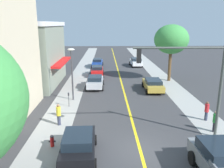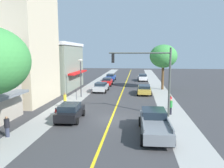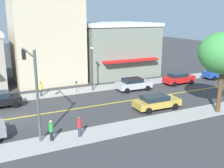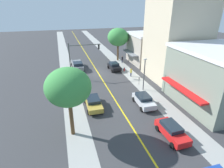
# 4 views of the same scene
# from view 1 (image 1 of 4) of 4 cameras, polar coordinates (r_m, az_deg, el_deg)

# --- Properties ---
(ground_plane) EXTENTS (140.00, 140.00, 0.00)m
(ground_plane) POSITION_cam_1_polar(r_m,az_deg,el_deg) (15.11, 6.99, -16.07)
(ground_plane) COLOR #38383A
(sidewalk_left) EXTENTS (2.71, 126.00, 0.01)m
(sidewalk_left) POSITION_cam_1_polar(r_m,az_deg,el_deg) (15.47, -16.98, -15.83)
(sidewalk_left) COLOR #9E9E99
(sidewalk_left) RESTS_ON ground
(road_centerline_stripe) EXTENTS (0.20, 126.00, 0.00)m
(road_centerline_stripe) POSITION_cam_1_polar(r_m,az_deg,el_deg) (15.11, 6.99, -16.06)
(road_centerline_stripe) COLOR yellow
(road_centerline_stripe) RESTS_ON ground
(tan_rowhouse) EXTENTS (11.23, 11.30, 7.91)m
(tan_rowhouse) POSITION_cam_1_polar(r_m,az_deg,el_deg) (32.03, -22.07, 6.88)
(tan_rowhouse) COLOR gray
(tan_rowhouse) RESTS_ON ground
(street_tree_left_near) EXTENTS (4.58, 4.58, 7.61)m
(street_tree_left_near) POSITION_cam_1_polar(r_m,az_deg,el_deg) (32.47, 14.37, 10.55)
(street_tree_left_near) COLOR brown
(street_tree_left_near) RESTS_ON ground
(fire_hydrant) EXTENTS (0.44, 0.24, 0.81)m
(fire_hydrant) POSITION_cam_1_polar(r_m,az_deg,el_deg) (15.81, -14.50, -13.32)
(fire_hydrant) COLOR red
(fire_hydrant) RESTS_ON ground
(parking_meter) EXTENTS (0.12, 0.18, 1.36)m
(parking_meter) POSITION_cam_1_polar(r_m,az_deg,el_deg) (22.41, -10.59, -3.27)
(parking_meter) COLOR #4C4C51
(parking_meter) RESTS_ON ground
(traffic_light_mast) EXTENTS (6.00, 0.32, 6.71)m
(traffic_light_mast) POSITION_cam_1_polar(r_m,az_deg,el_deg) (16.03, 19.60, 2.38)
(traffic_light_mast) COLOR #474C47
(traffic_light_mast) RESTS_ON ground
(street_lamp) EXTENTS (0.70, 0.36, 5.33)m
(street_lamp) POSITION_cam_1_polar(r_m,az_deg,el_deg) (23.73, -9.82, 3.95)
(street_lamp) COLOR #38383D
(street_lamp) RESTS_ON ground
(red_sedan_left_curb) EXTENTS (2.03, 4.34, 1.50)m
(red_sedan_left_curb) POSITION_cam_1_polar(r_m,az_deg,el_deg) (35.37, -3.64, 3.34)
(red_sedan_left_curb) COLOR red
(red_sedan_left_curb) RESTS_ON ground
(white_sedan_right_curb) EXTENTS (2.20, 4.38, 1.54)m
(white_sedan_right_curb) POSITION_cam_1_polar(r_m,az_deg,el_deg) (43.59, 5.90, 5.45)
(white_sedan_right_curb) COLOR silver
(white_sedan_right_curb) RESTS_ON ground
(silver_sedan_left_curb) EXTENTS (2.14, 4.34, 1.50)m
(silver_sedan_left_curb) POSITION_cam_1_polar(r_m,az_deg,el_deg) (28.56, -4.14, 0.62)
(silver_sedan_left_curb) COLOR #B7BABF
(silver_sedan_left_curb) RESTS_ON ground
(gold_sedan_right_curb) EXTENTS (2.19, 4.67, 1.39)m
(gold_sedan_right_curb) POSITION_cam_1_polar(r_m,az_deg,el_deg) (27.76, 10.03, -0.09)
(gold_sedan_right_curb) COLOR #B29338
(gold_sedan_right_curb) RESTS_ON ground
(black_sedan_left_curb) EXTENTS (2.22, 4.20, 1.56)m
(black_sedan_left_curb) POSITION_cam_1_polar(r_m,az_deg,el_deg) (14.19, -8.22, -14.49)
(black_sedan_left_curb) COLOR black
(black_sedan_left_curb) RESTS_ON ground
(blue_sedan_left_curb) EXTENTS (2.03, 4.57, 1.54)m
(blue_sedan_left_curb) POSITION_cam_1_polar(r_m,az_deg,el_deg) (42.57, -3.59, 5.29)
(blue_sedan_left_curb) COLOR #1E429E
(blue_sedan_left_curb) RESTS_ON ground
(pedestrian_yellow_shirt) EXTENTS (0.34, 0.34, 1.72)m
(pedestrian_yellow_shirt) POSITION_cam_1_polar(r_m,az_deg,el_deg) (18.56, -12.96, -7.18)
(pedestrian_yellow_shirt) COLOR #33384C
(pedestrian_yellow_shirt) RESTS_ON ground
(pedestrian_red_shirt) EXTENTS (0.33, 0.33, 1.61)m
(pedestrian_red_shirt) POSITION_cam_1_polar(r_m,az_deg,el_deg) (20.45, 22.22, -6.03)
(pedestrian_red_shirt) COLOR #33384C
(pedestrian_red_shirt) RESTS_ON ground
(pedestrian_green_shirt) EXTENTS (0.35, 0.35, 1.60)m
(pedestrian_green_shirt) POSITION_cam_1_polar(r_m,az_deg,el_deg) (18.59, 23.99, -8.30)
(pedestrian_green_shirt) COLOR black
(pedestrian_green_shirt) RESTS_ON ground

